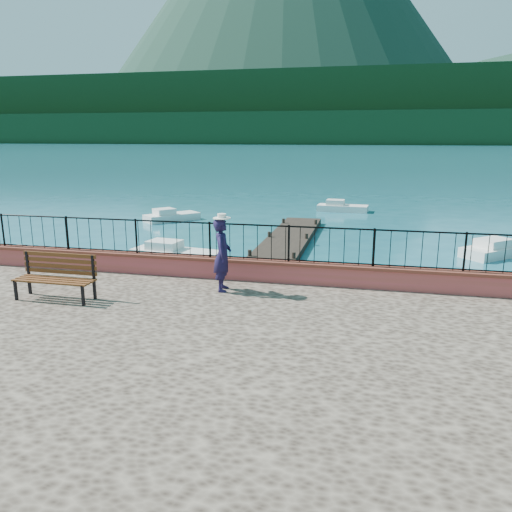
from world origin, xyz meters
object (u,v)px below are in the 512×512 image
at_px(person, 222,255).
at_px(boat_4, 343,205).
at_px(park_bench, 56,286).
at_px(boat_3, 172,214).
at_px(boat_0, 177,250).
at_px(boat_2, 502,246).

xyz_separation_m(person, boat_4, (1.77, 22.67, -1.73)).
distance_m(park_bench, boat_4, 24.89).
relative_size(person, boat_4, 0.55).
distance_m(park_bench, boat_3, 18.63).
bearing_deg(boat_0, boat_3, 121.72).
relative_size(park_bench, boat_4, 0.58).
height_order(boat_0, boat_2, same).
distance_m(boat_0, boat_4, 16.53).
xyz_separation_m(boat_0, boat_4, (5.96, 15.42, 0.00)).
xyz_separation_m(boat_2, boat_3, (-17.43, 5.23, 0.00)).
xyz_separation_m(park_bench, boat_0, (-0.46, 8.83, -1.12)).
bearing_deg(person, park_bench, 102.64).
bearing_deg(boat_3, boat_2, -65.19).
xyz_separation_m(park_bench, boat_4, (5.49, 24.25, -1.12)).
bearing_deg(person, boat_4, -14.91).
distance_m(park_bench, person, 4.09).
distance_m(person, boat_2, 14.67).
xyz_separation_m(boat_2, boat_4, (-7.50, 11.43, 0.00)).
relative_size(park_bench, boat_2, 0.49).
height_order(person, boat_3, person).
relative_size(person, boat_2, 0.46).
xyz_separation_m(person, boat_3, (-8.16, 16.47, -1.73)).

